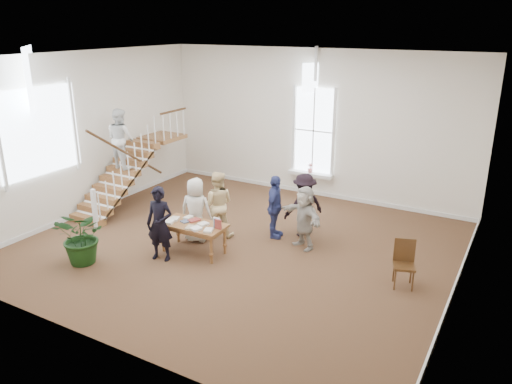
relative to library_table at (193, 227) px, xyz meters
The scene contains 12 objects.
ground 1.30m from the library_table, 48.97° to the left, with size 10.00×10.00×0.00m, color #4C2C1E.
room_shell 5.30m from the library_table, 81.96° to the left, with size 10.49×10.00×10.00m.
staircase 4.06m from the library_table, 156.06° to the left, with size 1.10×4.10×2.92m.
library_table is the anchor object (origin of this frame).
police_officer 0.81m from the library_table, 124.72° to the right, with size 0.64×0.42×1.75m, color black.
elderly_woman 0.72m from the library_table, 119.35° to the left, with size 0.80×0.52×1.63m, color silver.
person_yellow 1.13m from the library_table, 92.23° to the left, with size 0.83×0.65×1.71m, color beige.
woman_cluster_a 2.17m from the library_table, 54.36° to the left, with size 0.95×0.40×1.63m, color navy.
woman_cluster_b 2.89m from the library_table, 49.88° to the left, with size 1.07×0.61×1.66m, color black.
woman_cluster_c 2.66m from the library_table, 35.77° to the left, with size 1.45×0.46×1.56m, color #B6B0A4.
floor_plant 2.46m from the library_table, 137.52° to the right, with size 1.16×1.01×1.29m, color #133310.
side_chair 4.80m from the library_table, 10.93° to the left, with size 0.55×0.55×1.00m.
Camera 1 is at (5.88, -9.52, 5.24)m, focal length 35.00 mm.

